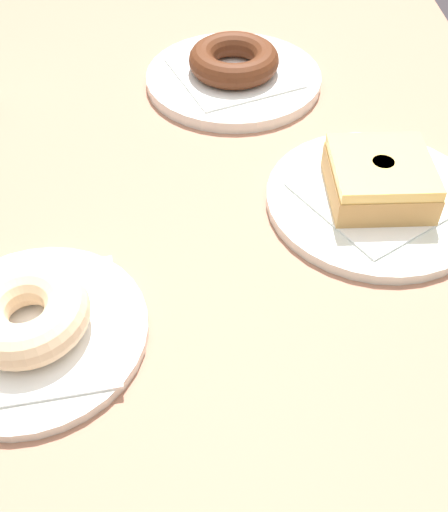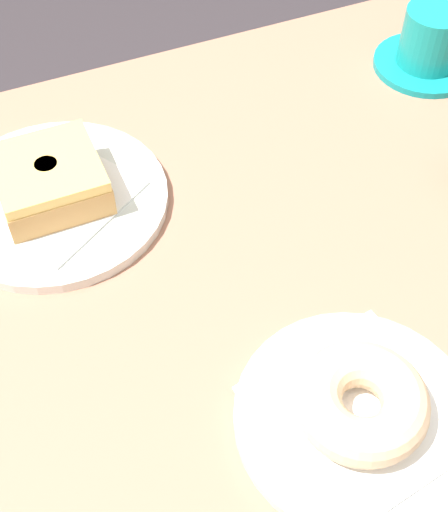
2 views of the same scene
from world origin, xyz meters
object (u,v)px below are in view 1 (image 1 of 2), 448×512
donut_chocolate_ring (235,60)px  plate_glazed_square (376,200)px  plate_sugar_ring (36,333)px  donut_sugar_ring (29,314)px  plate_chocolate_ring (235,79)px  donut_glazed_square (382,178)px

donut_chocolate_ring → plate_glazed_square: donut_chocolate_ring is taller
plate_sugar_ring → donut_sugar_ring: size_ratio=1.87×
donut_chocolate_ring → donut_sugar_ring: bearing=154.8°
donut_sugar_ring → plate_chocolate_ring: donut_sugar_ring is taller
plate_glazed_square → donut_chocolate_ring: bearing=29.0°
plate_chocolate_ring → plate_glazed_square: 0.29m
plate_sugar_ring → donut_glazed_square: size_ratio=1.95×
donut_sugar_ring → plate_glazed_square: bearing=-64.0°
plate_chocolate_ring → plate_glazed_square: bearing=-151.0°
plate_glazed_square → donut_glazed_square: size_ratio=2.25×
donut_sugar_ring → plate_glazed_square: donut_sugar_ring is taller
plate_glazed_square → donut_glazed_square: 0.03m
donut_sugar_ring → donut_chocolate_ring: bearing=-25.2°
plate_sugar_ring → donut_sugar_ring: 0.03m
donut_sugar_ring → donut_glazed_square: bearing=-64.0°
plate_chocolate_ring → donut_chocolate_ring: donut_chocolate_ring is taller
plate_chocolate_ring → donut_chocolate_ring: (0.00, 0.00, 0.03)m
donut_chocolate_ring → donut_glazed_square: 0.29m
plate_sugar_ring → plate_glazed_square: plate_glazed_square is taller
plate_sugar_ring → plate_glazed_square: size_ratio=0.86×
donut_sugar_ring → donut_chocolate_ring: 0.46m
plate_chocolate_ring → plate_glazed_square: plate_chocolate_ring is taller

